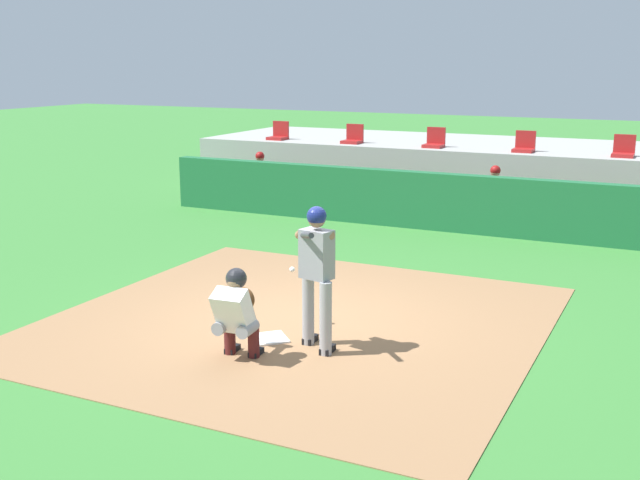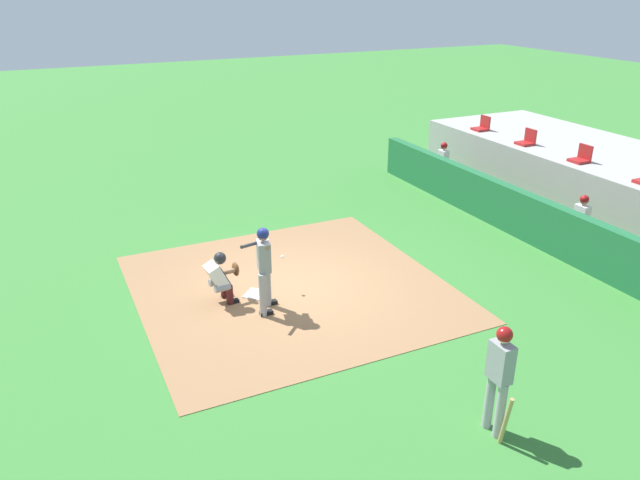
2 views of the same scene
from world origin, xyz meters
name	(u,v)px [view 1 (image 1 of 2)]	position (x,y,z in m)	size (l,w,h in m)	color
ground_plane	(298,322)	(0.00, 0.00, 0.00)	(80.00, 80.00, 0.00)	#387A33
dirt_infield	(298,321)	(0.00, 0.00, 0.01)	(6.40, 6.40, 0.01)	#936B47
home_plate	(269,338)	(0.00, -0.80, 0.02)	(0.44, 0.44, 0.02)	white
batter_at_plate	(316,269)	(0.69, -0.84, 1.04)	(0.63, 0.83, 1.80)	#99999E
catcher_crouched	(237,310)	(-0.02, -1.51, 0.61)	(0.51, 1.70, 1.13)	gray
dugout_wall	(441,202)	(0.00, 6.50, 0.60)	(13.00, 0.30, 1.20)	#1E6638
dugout_bench	(454,211)	(0.00, 7.50, 0.23)	(11.80, 0.44, 0.45)	olive
dugout_player_0	(258,178)	(-4.90, 7.34, 0.67)	(0.49, 0.70, 1.30)	#939399
dugout_player_1	(493,195)	(0.88, 7.34, 0.67)	(0.49, 0.70, 1.30)	#939399
stands_platform	(492,171)	(0.00, 10.90, 0.70)	(15.00, 4.40, 1.40)	#9E9E99
stadium_seat_0	(279,134)	(-5.42, 9.38, 1.53)	(0.46, 0.46, 0.48)	#A51E1E
stadium_seat_1	(353,138)	(-3.25, 9.38, 1.53)	(0.46, 0.46, 0.48)	#A51E1E
stadium_seat_2	(434,142)	(-1.08, 9.38, 1.53)	(0.46, 0.46, 0.48)	#A51E1E
stadium_seat_3	(524,146)	(1.08, 9.38, 1.53)	(0.46, 0.46, 0.48)	#A51E1E
stadium_seat_4	(623,151)	(3.25, 9.38, 1.53)	(0.46, 0.46, 0.48)	#A51E1E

